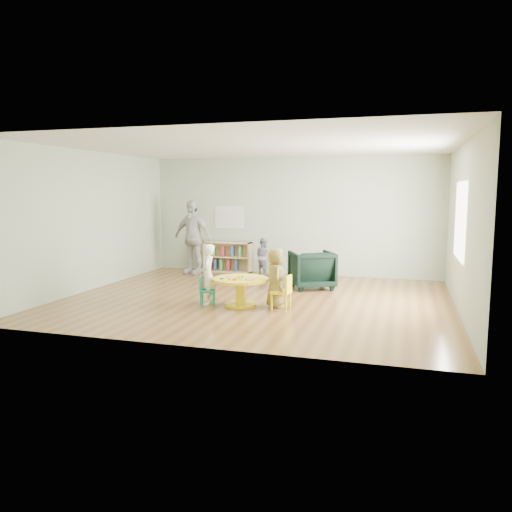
# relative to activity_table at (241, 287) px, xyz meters

# --- Properties ---
(room) EXTENTS (7.10, 7.00, 2.80)m
(room) POSITION_rel_activity_table_xyz_m (0.12, 0.61, 1.55)
(room) COLOR brown
(room) RESTS_ON ground
(activity_table) EXTENTS (0.98, 0.98, 0.54)m
(activity_table) POSITION_rel_activity_table_xyz_m (0.00, 0.00, 0.00)
(activity_table) COLOR yellow
(activity_table) RESTS_ON ground
(kid_chair_left) EXTENTS (0.33, 0.33, 0.51)m
(kid_chair_left) POSITION_rel_activity_table_xyz_m (-0.63, -0.07, -0.07)
(kid_chair_left) COLOR #1B976E
(kid_chair_left) RESTS_ON ground
(kid_chair_right) EXTENTS (0.33, 0.33, 0.58)m
(kid_chair_right) POSITION_rel_activity_table_xyz_m (0.77, -0.03, -0.03)
(kid_chair_right) COLOR yellow
(kid_chair_right) RESTS_ON ground
(bookshelf) EXTENTS (1.20, 0.30, 0.75)m
(bookshelf) POSITION_rel_activity_table_xyz_m (-1.50, 3.47, 0.03)
(bookshelf) COLOR tan
(bookshelf) RESTS_ON ground
(alphabet_poster) EXTENTS (0.74, 0.01, 0.54)m
(alphabet_poster) POSITION_rel_activity_table_xyz_m (-1.49, 3.59, 1.01)
(alphabet_poster) COLOR white
(alphabet_poster) RESTS_ON ground
(armchair) EXTENTS (1.13, 1.14, 0.78)m
(armchair) POSITION_rel_activity_table_xyz_m (0.90, 1.93, 0.05)
(armchair) COLOR black
(armchair) RESTS_ON ground
(child_left) EXTENTS (0.35, 0.44, 1.07)m
(child_left) POSITION_rel_activity_table_xyz_m (-0.60, -0.05, 0.20)
(child_left) COLOR white
(child_left) RESTS_ON ground
(child_right) EXTENTS (0.48, 0.59, 1.03)m
(child_right) POSITION_rel_activity_table_xyz_m (0.62, 0.05, 0.18)
(child_right) COLOR gold
(child_right) RESTS_ON ground
(toddler) EXTENTS (0.55, 0.51, 0.90)m
(toddler) POSITION_rel_activity_table_xyz_m (-0.48, 3.16, 0.11)
(toddler) COLOR #191D40
(toddler) RESTS_ON ground
(adult_caretaker) EXTENTS (1.12, 0.66, 1.79)m
(adult_caretaker) POSITION_rel_activity_table_xyz_m (-2.20, 2.94, 0.56)
(adult_caretaker) COLOR beige
(adult_caretaker) RESTS_ON ground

